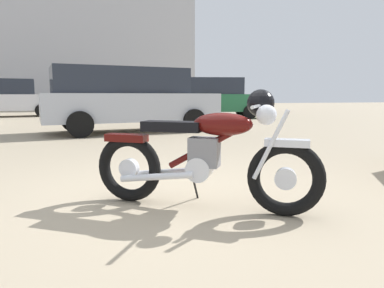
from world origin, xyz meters
TOP-DOWN VIEW (x-y plane):
  - ground_plane at (0.00, 0.00)m, footprint 80.00×80.00m
  - vintage_motorcycle at (0.25, -0.29)m, footprint 1.84×1.16m
  - silver_sedan_mid at (-0.02, 6.62)m, footprint 4.94×2.60m
  - blue_hatchback_right at (4.35, 11.90)m, footprint 4.12×2.31m
  - pale_sedan_back at (0.68, 14.57)m, footprint 4.32×2.18m
  - dark_sedan_left at (-4.97, 15.21)m, footprint 4.14×2.36m
  - industrial_building at (-2.04, 31.36)m, footprint 19.11×15.12m

SIDE VIEW (x-z plane):
  - ground_plane at x=0.00m, z-range 0.00..0.00m
  - vintage_motorcycle at x=0.25m, z-range -0.04..1.03m
  - pale_sedan_back at x=0.68m, z-range 0.00..1.67m
  - blue_hatchback_right at x=4.35m, z-range 0.03..1.81m
  - dark_sedan_left at x=-4.97m, z-range 0.03..1.81m
  - silver_sedan_mid at x=-0.02m, z-range 0.07..1.81m
  - industrial_building at x=-2.04m, z-range -4.20..14.33m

